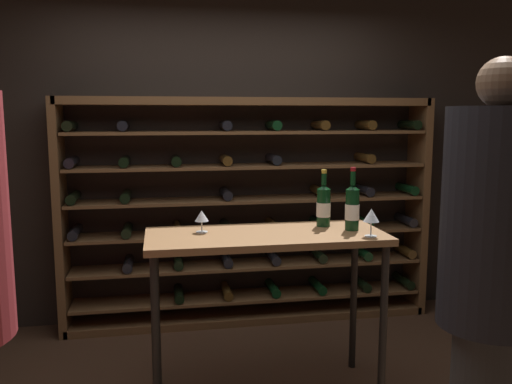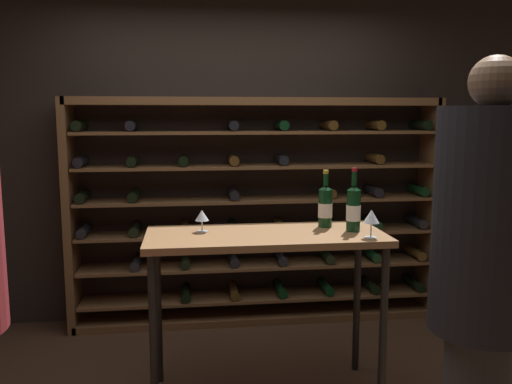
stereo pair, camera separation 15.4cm
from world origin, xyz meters
name	(u,v)px [view 1 (the left image)]	position (x,y,z in m)	size (l,w,h in m)	color
back_wall	(220,138)	(0.00, 1.63, 1.48)	(5.29, 0.10, 2.96)	black
wine_rack	(251,213)	(0.22, 1.42, 0.89)	(2.94, 0.32, 1.80)	brown
tasting_table	(266,252)	(0.10, 0.23, 0.88)	(1.37, 0.58, 0.99)	brown
person_guest_khaki	(491,270)	(0.81, -0.84, 1.05)	(0.41, 0.41, 1.89)	#313131
display_cabinet	(501,231)	(2.18, 1.03, 0.75)	(0.44, 0.36, 1.50)	#4C2D1E
wine_bottle_gold_foil	(352,207)	(0.62, 0.22, 1.13)	(0.08, 0.08, 0.37)	black
wine_bottle_black_capsule	(324,205)	(0.49, 0.36, 1.12)	(0.09, 0.09, 0.35)	black
wine_glass_stemmed_left	(371,216)	(0.66, 0.04, 1.11)	(0.09, 0.09, 0.16)	silver
wine_glass_stemmed_right	(202,217)	(-0.26, 0.32, 1.08)	(0.08, 0.08, 0.13)	silver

